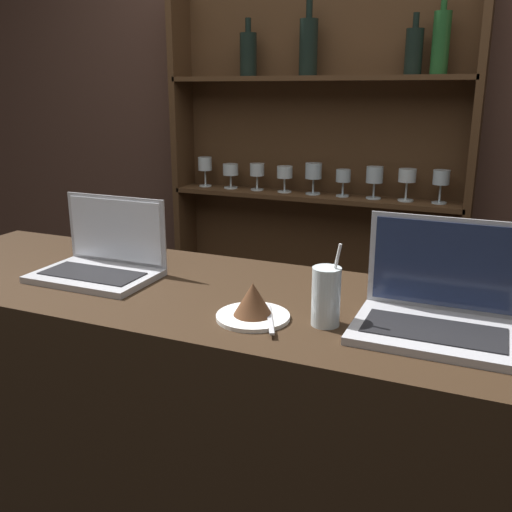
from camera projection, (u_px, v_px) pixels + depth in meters
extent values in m
cube|color=black|center=(228.00, 460.00, 1.63)|extent=(2.04, 0.61, 1.02)
cube|color=#4C3328|center=(348.00, 132.00, 2.46)|extent=(7.00, 0.06, 2.70)
cube|color=#472D19|center=(186.00, 207.00, 2.75)|extent=(0.03, 0.18, 1.96)
cube|color=#472D19|center=(466.00, 232.00, 2.26)|extent=(0.03, 0.18, 1.96)
cube|color=#472D19|center=(318.00, 215.00, 2.58)|extent=(1.31, 0.02, 1.96)
cube|color=#472D19|center=(310.00, 302.00, 2.62)|extent=(1.27, 0.18, 0.02)
cube|color=#472D19|center=(313.00, 197.00, 2.48)|extent=(1.27, 0.18, 0.02)
cube|color=#472D19|center=(316.00, 78.00, 2.34)|extent=(1.27, 0.18, 0.02)
cylinder|color=silver|center=(205.00, 186.00, 2.67)|extent=(0.06, 0.06, 0.01)
cylinder|color=silver|center=(205.00, 178.00, 2.66)|extent=(0.01, 0.01, 0.07)
cylinder|color=silver|center=(205.00, 164.00, 2.64)|extent=(0.06, 0.06, 0.06)
cylinder|color=silver|center=(231.00, 188.00, 2.62)|extent=(0.06, 0.06, 0.01)
cylinder|color=silver|center=(231.00, 181.00, 2.61)|extent=(0.01, 0.01, 0.06)
cylinder|color=silver|center=(231.00, 169.00, 2.60)|extent=(0.07, 0.07, 0.05)
cylinder|color=silver|center=(257.00, 190.00, 2.57)|extent=(0.06, 0.06, 0.01)
cylinder|color=silver|center=(257.00, 182.00, 2.56)|extent=(0.01, 0.01, 0.06)
cylinder|color=silver|center=(257.00, 170.00, 2.55)|extent=(0.06, 0.06, 0.06)
cylinder|color=silver|center=(284.00, 192.00, 2.52)|extent=(0.06, 0.06, 0.01)
cylinder|color=silver|center=(285.00, 184.00, 2.51)|extent=(0.01, 0.01, 0.06)
cylinder|color=silver|center=(285.00, 172.00, 2.50)|extent=(0.07, 0.07, 0.05)
cylinder|color=silver|center=(313.00, 194.00, 2.47)|extent=(0.06, 0.06, 0.01)
cylinder|color=silver|center=(313.00, 186.00, 2.46)|extent=(0.01, 0.01, 0.06)
cylinder|color=silver|center=(313.00, 171.00, 2.45)|extent=(0.07, 0.07, 0.07)
cylinder|color=silver|center=(342.00, 196.00, 2.42)|extent=(0.06, 0.06, 0.01)
cylinder|color=silver|center=(343.00, 188.00, 2.41)|extent=(0.01, 0.01, 0.06)
cylinder|color=silver|center=(343.00, 176.00, 2.40)|extent=(0.06, 0.06, 0.05)
cylinder|color=silver|center=(373.00, 198.00, 2.37)|extent=(0.06, 0.06, 0.01)
cylinder|color=silver|center=(374.00, 190.00, 2.36)|extent=(0.01, 0.01, 0.06)
cylinder|color=silver|center=(375.00, 175.00, 2.35)|extent=(0.07, 0.07, 0.07)
cylinder|color=silver|center=(405.00, 200.00, 2.32)|extent=(0.06, 0.06, 0.01)
cylinder|color=silver|center=(406.00, 191.00, 2.31)|extent=(0.01, 0.01, 0.07)
cylinder|color=silver|center=(407.00, 175.00, 2.30)|extent=(0.07, 0.07, 0.05)
cylinder|color=silver|center=(439.00, 203.00, 2.27)|extent=(0.06, 0.06, 0.01)
cylinder|color=silver|center=(440.00, 193.00, 2.26)|extent=(0.01, 0.01, 0.07)
cylinder|color=silver|center=(441.00, 177.00, 2.25)|extent=(0.07, 0.07, 0.06)
cylinder|color=black|center=(308.00, 48.00, 2.32)|extent=(0.08, 0.08, 0.22)
cylinder|color=black|center=(309.00, 9.00, 2.28)|extent=(0.03, 0.03, 0.07)
cylinder|color=black|center=(414.00, 52.00, 2.17)|extent=(0.07, 0.07, 0.17)
cylinder|color=black|center=(416.00, 20.00, 2.14)|extent=(0.02, 0.02, 0.06)
cylinder|color=#1E4C23|center=(441.00, 43.00, 2.12)|extent=(0.07, 0.07, 0.22)
cylinder|color=#1E4C23|center=(444.00, 0.00, 2.08)|extent=(0.02, 0.02, 0.07)
cylinder|color=black|center=(248.00, 55.00, 2.43)|extent=(0.07, 0.07, 0.18)
cylinder|color=black|center=(248.00, 25.00, 2.39)|extent=(0.03, 0.03, 0.06)
cube|color=#ADADB2|center=(95.00, 276.00, 1.59)|extent=(0.33, 0.22, 0.02)
cube|color=black|center=(92.00, 273.00, 1.58)|extent=(0.28, 0.12, 0.00)
cube|color=#ADADB2|center=(116.00, 230.00, 1.66)|extent=(0.33, 0.00, 0.20)
cube|color=white|center=(116.00, 230.00, 1.65)|extent=(0.31, 0.01, 0.18)
cube|color=#ADADB2|center=(434.00, 332.00, 1.22)|extent=(0.34, 0.24, 0.02)
cube|color=black|center=(434.00, 330.00, 1.21)|extent=(0.29, 0.13, 0.00)
cube|color=#ADADB2|center=(445.00, 264.00, 1.29)|extent=(0.34, 0.00, 0.22)
cube|color=#1E2847|center=(445.00, 265.00, 1.29)|extent=(0.32, 0.01, 0.20)
cylinder|color=white|center=(253.00, 317.00, 1.32)|extent=(0.17, 0.17, 0.01)
cone|color=#51301C|center=(253.00, 299.00, 1.30)|extent=(0.09, 0.09, 0.08)
cube|color=#B7B7BC|center=(270.00, 319.00, 1.28)|extent=(0.08, 0.16, 0.00)
cylinder|color=silver|center=(326.00, 296.00, 1.27)|extent=(0.06, 0.06, 0.13)
cylinder|color=white|center=(331.00, 285.00, 1.25)|extent=(0.04, 0.01, 0.19)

